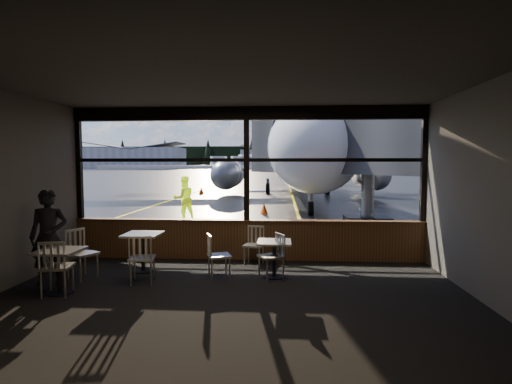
# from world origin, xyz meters

# --- Properties ---
(ground_plane) EXTENTS (520.00, 520.00, 0.00)m
(ground_plane) POSITION_xyz_m (0.00, 120.00, 0.00)
(ground_plane) COLOR black
(ground_plane) RESTS_ON ground
(carpet_floor) EXTENTS (8.00, 6.00, 0.01)m
(carpet_floor) POSITION_xyz_m (0.00, -3.00, 0.01)
(carpet_floor) COLOR black
(carpet_floor) RESTS_ON ground
(ceiling) EXTENTS (8.00, 6.00, 0.04)m
(ceiling) POSITION_xyz_m (0.00, -3.00, 3.50)
(ceiling) COLOR #38332D
(ceiling) RESTS_ON ground
(wall_right) EXTENTS (0.04, 6.00, 3.50)m
(wall_right) POSITION_xyz_m (4.00, -3.00, 1.75)
(wall_right) COLOR #4E473E
(wall_right) RESTS_ON ground
(wall_back) EXTENTS (8.00, 0.04, 3.50)m
(wall_back) POSITION_xyz_m (0.00, -6.00, 1.75)
(wall_back) COLOR #4E473E
(wall_back) RESTS_ON ground
(window_sill) EXTENTS (8.00, 0.28, 0.90)m
(window_sill) POSITION_xyz_m (0.00, 0.00, 0.45)
(window_sill) COLOR #4D2E17
(window_sill) RESTS_ON ground
(window_header) EXTENTS (8.00, 0.18, 0.30)m
(window_header) POSITION_xyz_m (0.00, 0.00, 3.35)
(window_header) COLOR black
(window_header) RESTS_ON ground
(mullion_left) EXTENTS (0.12, 0.12, 2.60)m
(mullion_left) POSITION_xyz_m (-3.95, 0.00, 2.20)
(mullion_left) COLOR black
(mullion_left) RESTS_ON ground
(mullion_centre) EXTENTS (0.12, 0.12, 2.60)m
(mullion_centre) POSITION_xyz_m (0.00, 0.00, 2.20)
(mullion_centre) COLOR black
(mullion_centre) RESTS_ON ground
(mullion_right) EXTENTS (0.12, 0.12, 2.60)m
(mullion_right) POSITION_xyz_m (3.95, 0.00, 2.20)
(mullion_right) COLOR black
(mullion_right) RESTS_ON ground
(window_transom) EXTENTS (8.00, 0.10, 0.08)m
(window_transom) POSITION_xyz_m (0.00, 0.00, 2.30)
(window_transom) COLOR black
(window_transom) RESTS_ON ground
(airliner) EXTENTS (29.06, 34.75, 10.53)m
(airliner) POSITION_xyz_m (1.93, 19.68, 5.27)
(airliner) COLOR white
(airliner) RESTS_ON ground_plane
(jet_bridge) EXTENTS (9.53, 11.65, 5.08)m
(jet_bridge) POSITION_xyz_m (3.60, 5.50, 2.54)
(jet_bridge) COLOR #2F2F32
(jet_bridge) RESTS_ON ground_plane
(cafe_table_near) EXTENTS (0.65, 0.65, 0.72)m
(cafe_table_near) POSITION_xyz_m (0.66, -1.43, 0.36)
(cafe_table_near) COLOR gray
(cafe_table_near) RESTS_ON carpet_floor
(cafe_table_mid) EXTENTS (0.72, 0.72, 0.79)m
(cafe_table_mid) POSITION_xyz_m (-2.03, -1.18, 0.40)
(cafe_table_mid) COLOR #A9A59B
(cafe_table_mid) RESTS_ON carpet_floor
(cafe_table_left) EXTENTS (0.69, 0.69, 0.76)m
(cafe_table_left) POSITION_xyz_m (-2.96, -2.64, 0.38)
(cafe_table_left) COLOR #99948C
(cafe_table_left) RESTS_ON carpet_floor
(chair_near_e) EXTENTS (0.66, 0.66, 0.89)m
(chair_near_e) POSITION_xyz_m (0.61, -1.60, 0.44)
(chair_near_e) COLOR #ACA89C
(chair_near_e) RESTS_ON carpet_floor
(chair_near_w) EXTENTS (0.61, 0.61, 0.88)m
(chair_near_w) POSITION_xyz_m (-0.39, -1.57, 0.44)
(chair_near_w) COLOR beige
(chair_near_w) RESTS_ON carpet_floor
(chair_near_n) EXTENTS (0.55, 0.55, 0.86)m
(chair_near_n) POSITION_xyz_m (0.20, -0.52, 0.43)
(chair_near_n) COLOR beige
(chair_near_n) RESTS_ON carpet_floor
(chair_mid_s) EXTENTS (0.58, 0.58, 0.93)m
(chair_mid_s) POSITION_xyz_m (-1.76, -1.98, 0.47)
(chair_mid_s) COLOR #B5AFA4
(chair_mid_s) RESTS_ON carpet_floor
(chair_mid_w) EXTENTS (0.71, 0.71, 0.97)m
(chair_mid_w) POSITION_xyz_m (-3.00, -1.79, 0.48)
(chair_mid_w) COLOR beige
(chair_mid_w) RESTS_ON carpet_floor
(chair_left_s) EXTENTS (0.61, 0.61, 0.96)m
(chair_left_s) POSITION_xyz_m (-2.94, -2.75, 0.48)
(chair_left_s) COLOR beige
(chair_left_s) RESTS_ON carpet_floor
(passenger) EXTENTS (0.74, 0.59, 1.76)m
(passenger) POSITION_xyz_m (-3.43, -2.16, 0.88)
(passenger) COLOR black
(passenger) RESTS_ON carpet_floor
(ground_crew) EXTENTS (1.08, 1.03, 1.75)m
(ground_crew) POSITION_xyz_m (-2.97, 6.00, 0.88)
(ground_crew) COLOR #BFF219
(ground_crew) RESTS_ON ground_plane
(cone_nose) EXTENTS (0.36, 0.36, 0.50)m
(cone_nose) POSITION_xyz_m (0.00, 8.49, 0.25)
(cone_nose) COLOR orange
(cone_nose) RESTS_ON ground_plane
(cone_wing) EXTENTS (0.39, 0.39, 0.55)m
(cone_wing) POSITION_xyz_m (-5.18, 19.99, 0.27)
(cone_wing) COLOR #E95607
(cone_wing) RESTS_ON ground_plane
(hangar_left) EXTENTS (45.00, 18.00, 11.00)m
(hangar_left) POSITION_xyz_m (-70.00, 180.00, 5.50)
(hangar_left) COLOR silver
(hangar_left) RESTS_ON ground_plane
(hangar_mid) EXTENTS (38.00, 15.00, 10.00)m
(hangar_mid) POSITION_xyz_m (0.00, 185.00, 5.00)
(hangar_mid) COLOR silver
(hangar_mid) RESTS_ON ground_plane
(hangar_right) EXTENTS (50.00, 20.00, 12.00)m
(hangar_right) POSITION_xyz_m (60.00, 178.00, 6.00)
(hangar_right) COLOR silver
(hangar_right) RESTS_ON ground_plane
(fuel_tank_a) EXTENTS (8.00, 8.00, 6.00)m
(fuel_tank_a) POSITION_xyz_m (-30.00, 182.00, 3.00)
(fuel_tank_a) COLOR silver
(fuel_tank_a) RESTS_ON ground_plane
(fuel_tank_b) EXTENTS (8.00, 8.00, 6.00)m
(fuel_tank_b) POSITION_xyz_m (-20.00, 182.00, 3.00)
(fuel_tank_b) COLOR silver
(fuel_tank_b) RESTS_ON ground_plane
(fuel_tank_c) EXTENTS (8.00, 8.00, 6.00)m
(fuel_tank_c) POSITION_xyz_m (-10.00, 182.00, 3.00)
(fuel_tank_c) COLOR silver
(fuel_tank_c) RESTS_ON ground_plane
(treeline) EXTENTS (360.00, 3.00, 12.00)m
(treeline) POSITION_xyz_m (0.00, 210.00, 6.00)
(treeline) COLOR black
(treeline) RESTS_ON ground_plane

